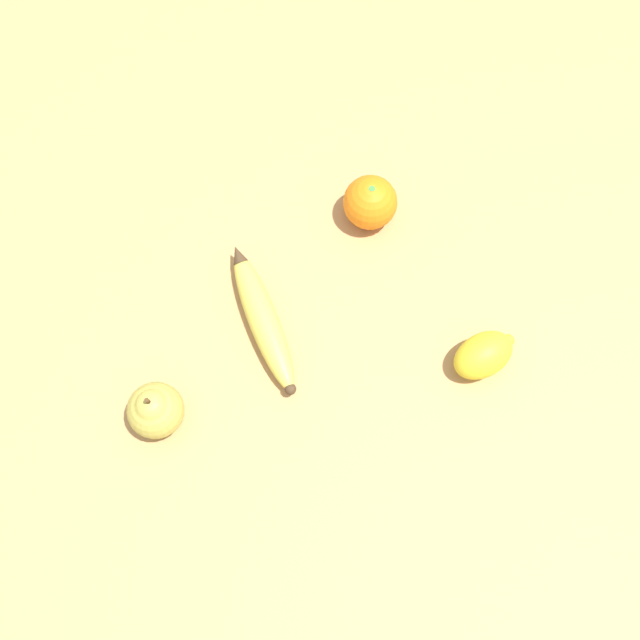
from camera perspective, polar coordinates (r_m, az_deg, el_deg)
ground_plane at (r=0.90m, az=3.07°, el=-6.42°), size 3.00×3.00×0.00m
banana at (r=0.92m, az=-4.38°, el=0.11°), size 0.05×0.21×0.04m
orange at (r=0.96m, az=3.85°, el=8.92°), size 0.07×0.07×0.07m
pear at (r=0.88m, az=-12.45°, el=-6.68°), size 0.07×0.07×0.08m
lemon at (r=0.91m, az=12.36°, el=-2.61°), size 0.08×0.06×0.05m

